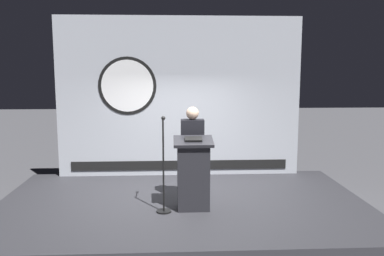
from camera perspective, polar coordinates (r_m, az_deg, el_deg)
ground_plane at (r=7.36m, az=-1.37°, el=-12.41°), size 40.00×40.00×0.00m
stage_platform at (r=7.30m, az=-1.37°, el=-11.30°), size 6.40×4.00×0.30m
banner_display at (r=8.75m, az=-1.95°, el=4.27°), size 5.19×0.12×3.39m
podium at (r=6.73m, az=0.18°, el=-6.40°), size 0.64×0.50×1.20m
speaker_person at (r=7.14m, az=0.06°, el=-3.48°), size 0.40×0.26×1.65m
microphone_stand at (r=6.64m, az=-3.99°, el=-7.08°), size 0.24×0.49×1.54m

